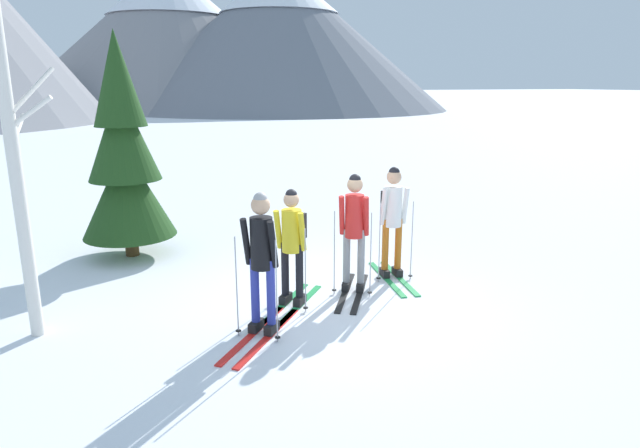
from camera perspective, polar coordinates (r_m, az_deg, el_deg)
name	(u,v)px	position (r m, az deg, el deg)	size (l,w,h in m)	color
ground_plane	(321,304)	(8.00, 0.06, -8.32)	(400.00, 400.00, 0.00)	white
skier_in_black	(262,257)	(6.81, -6.08, -3.43)	(1.38, 1.54, 1.83)	red
skier_in_yellow	(292,241)	(7.69, -2.90, -1.80)	(1.39, 1.55, 1.69)	green
skier_in_red	(354,227)	(8.18, 3.57, -0.36)	(1.11, 1.55, 1.81)	black
skier_in_white	(393,215)	(8.86, 7.54, 0.90)	(0.60, 1.68, 1.82)	green
pine_tree_near	(124,157)	(10.38, -19.66, 6.58)	(1.65, 1.65, 3.98)	#51381E
birch_tree_tall	(17,172)	(7.41, -28.92, 4.78)	(0.59, 0.81, 4.07)	silver
mountain_ridge_distant	(93,5)	(61.88, -22.45, 20.28)	(76.18, 57.44, 25.14)	gray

